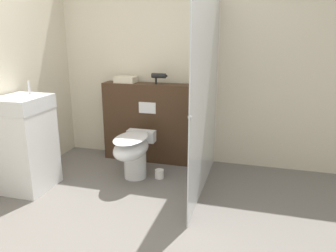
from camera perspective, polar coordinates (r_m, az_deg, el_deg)
ground_plane at (r=2.94m, az=-12.40°, el=-18.14°), size 12.00×12.00×0.00m
wall_back at (r=4.27m, az=-0.98°, el=10.74°), size 8.00×0.06×2.50m
partition_panel at (r=4.26m, az=-3.03°, el=0.59°), size 1.23×0.25×1.02m
shower_glass at (r=3.34m, az=6.61°, el=5.33°), size 0.04×1.60×2.05m
toilet at (r=3.75m, az=-6.09°, el=-4.36°), size 0.35×0.69×0.53m
sink_vanity at (r=3.76m, az=-23.43°, el=-2.82°), size 0.46×0.52×1.15m
hair_drier at (r=4.08m, az=-1.54°, el=8.68°), size 0.21×0.06×0.14m
folded_towel at (r=4.28m, az=-7.35°, el=8.04°), size 0.26×0.20×0.08m
spare_toilet_roll at (r=3.85m, az=-1.52°, el=-8.33°), size 0.10×0.10×0.10m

